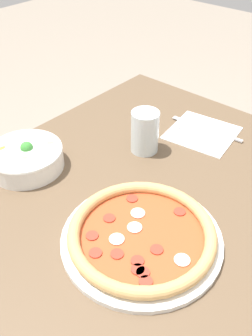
{
  "coord_description": "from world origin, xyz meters",
  "views": [
    {
      "loc": [
        -0.5,
        -0.34,
        1.34
      ],
      "look_at": [
        0.05,
        0.14,
        0.75
      ],
      "focal_mm": 40.0,
      "sensor_mm": 36.0,
      "label": 1
    }
  ],
  "objects": [
    {
      "name": "bowl",
      "position": [
        -0.09,
        0.35,
        0.77
      ],
      "size": [
        0.19,
        0.19,
        0.07
      ],
      "color": "white",
      "rests_on": "dining_table"
    },
    {
      "name": "pizza",
      "position": [
        -0.09,
        -0.03,
        0.75
      ],
      "size": [
        0.33,
        0.33,
        0.04
      ],
      "color": "white",
      "rests_on": "dining_table"
    },
    {
      "name": "dining_table",
      "position": [
        0.0,
        0.0,
        0.63
      ],
      "size": [
        1.07,
        0.97,
        0.73
      ],
      "color": "brown",
      "rests_on": "ground_plane"
    },
    {
      "name": "knife",
      "position": [
        0.36,
        0.08,
        0.74
      ],
      "size": [
        0.03,
        0.23,
        0.01
      ],
      "rotation": [
        0.0,
        0.0,
        1.65
      ],
      "color": "silver",
      "rests_on": "napkin"
    },
    {
      "name": "napkin",
      "position": [
        0.34,
        0.09,
        0.74
      ],
      "size": [
        0.21,
        0.21,
        0.0
      ],
      "color": "white",
      "rests_on": "dining_table"
    },
    {
      "name": "fork",
      "position": [
        0.31,
        0.09,
        0.74
      ],
      "size": [
        0.02,
        0.17,
        0.0
      ],
      "rotation": [
        0.0,
        0.0,
        1.65
      ],
      "color": "silver",
      "rests_on": "napkin"
    },
    {
      "name": "glass",
      "position": [
        0.17,
        0.17,
        0.79
      ],
      "size": [
        0.07,
        0.07,
        0.12
      ],
      "color": "silver",
      "rests_on": "dining_table"
    }
  ]
}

